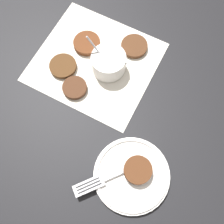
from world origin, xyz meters
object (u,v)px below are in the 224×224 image
at_px(sauce_bowl, 109,63).
at_px(fritter_on_plate, 138,170).
at_px(fork, 104,179).
at_px(serving_plate, 132,175).

distance_m(sauce_bowl, fritter_on_plate, 0.30).
xyz_separation_m(sauce_bowl, fork, (0.08, -0.30, -0.01)).
xyz_separation_m(sauce_bowl, serving_plate, (0.14, -0.27, -0.02)).
height_order(fritter_on_plate, fork, fritter_on_plate).
bearing_deg(fritter_on_plate, fork, -149.47).
distance_m(serving_plate, fork, 0.07).
bearing_deg(sauce_bowl, fritter_on_plate, -59.70).
xyz_separation_m(fritter_on_plate, fork, (-0.07, -0.04, -0.01)).
relative_size(serving_plate, fork, 1.15).
distance_m(serving_plate, fritter_on_plate, 0.03).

